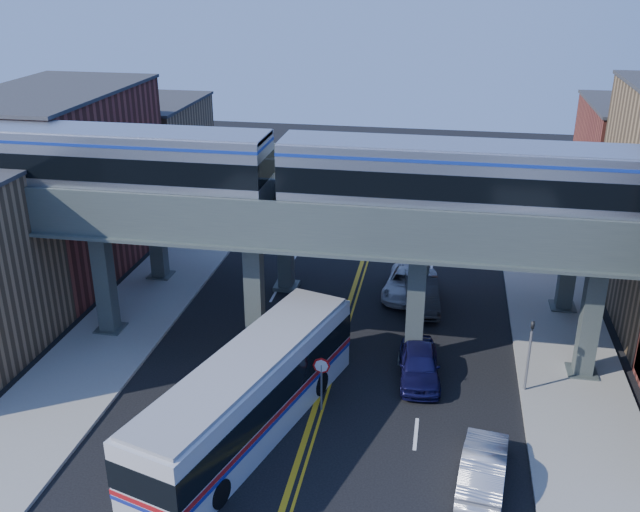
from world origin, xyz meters
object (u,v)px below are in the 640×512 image
(traffic_signal, at_px, (530,349))
(car_lane_d, at_px, (397,223))
(transit_bus, at_px, (249,395))
(transit_train, at_px, (458,179))
(car_lane_b, at_px, (421,292))
(car_parked_curb, at_px, (483,467))
(stop_sign, at_px, (321,375))
(car_lane_c, at_px, (406,283))
(car_lane_a, at_px, (419,364))

(traffic_signal, distance_m, car_lane_d, 20.82)
(transit_bus, xyz_separation_m, car_lane_d, (4.16, 24.42, -1.01))
(transit_train, distance_m, car_lane_b, 10.55)
(car_parked_curb, bearing_deg, car_lane_b, -71.59)
(traffic_signal, bearing_deg, car_lane_b, 122.39)
(transit_bus, bearing_deg, car_lane_b, -9.57)
(transit_train, height_order, car_parked_curb, transit_train)
(stop_sign, height_order, car_lane_b, stop_sign)
(stop_sign, bearing_deg, traffic_signal, 18.63)
(transit_train, relative_size, transit_bus, 3.59)
(transit_train, height_order, stop_sign, transit_train)
(traffic_signal, xyz_separation_m, car_lane_c, (-6.07, 9.40, -1.60))
(transit_bus, xyz_separation_m, car_lane_a, (6.73, 5.34, -0.99))
(car_parked_curb, bearing_deg, transit_train, -72.91)
(stop_sign, xyz_separation_m, car_lane_d, (1.50, 22.40, -0.99))
(stop_sign, relative_size, car_lane_c, 0.52)
(transit_train, height_order, transit_bus, transit_train)
(transit_bus, height_order, car_parked_curb, transit_bus)
(transit_train, xyz_separation_m, car_lane_c, (-2.41, 7.40, -8.65))
(car_lane_a, bearing_deg, transit_bus, -146.95)
(car_lane_a, distance_m, car_lane_c, 9.17)
(car_lane_c, bearing_deg, car_lane_d, 102.45)
(transit_train, bearing_deg, stop_sign, -136.36)
(transit_bus, bearing_deg, transit_train, -31.78)
(transit_train, relative_size, car_lane_b, 9.56)
(stop_sign, xyz_separation_m, transit_bus, (-2.66, -2.03, 0.02))
(transit_bus, xyz_separation_m, car_lane_b, (6.43, 13.10, -0.93))
(transit_train, distance_m, car_lane_d, 19.75)
(traffic_signal, bearing_deg, transit_bus, -156.50)
(stop_sign, relative_size, car_lane_d, 0.50)
(car_lane_c, relative_size, car_parked_curb, 1.08)
(traffic_signal, height_order, transit_bus, traffic_signal)
(traffic_signal, relative_size, car_lane_c, 0.81)
(traffic_signal, relative_size, transit_bus, 0.30)
(traffic_signal, distance_m, car_parked_curb, 7.07)
(transit_train, xyz_separation_m, traffic_signal, (3.66, -2.00, -7.05))
(car_lane_a, xyz_separation_m, car_lane_d, (-2.57, 19.08, -0.02))
(traffic_signal, distance_m, car_lane_c, 11.30)
(stop_sign, height_order, car_lane_c, stop_sign)
(car_lane_c, bearing_deg, car_lane_a, -77.39)
(car_lane_a, bearing_deg, traffic_signal, -9.03)
(car_lane_b, bearing_deg, transit_train, -83.07)
(car_lane_c, xyz_separation_m, car_parked_curb, (3.99, -15.98, 0.07))
(traffic_signal, height_order, car_lane_c, traffic_signal)
(car_lane_a, relative_size, car_lane_d, 0.87)
(car_parked_curb, bearing_deg, car_lane_c, -69.33)
(car_lane_a, bearing_deg, car_lane_c, 92.41)
(car_lane_b, relative_size, car_lane_c, 1.02)
(traffic_signal, relative_size, car_lane_b, 0.80)
(car_lane_c, distance_m, car_lane_d, 10.09)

